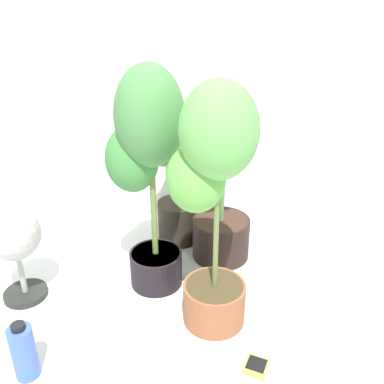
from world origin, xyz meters
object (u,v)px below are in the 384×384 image
(potted_plant_front_right, at_px, (212,190))
(floor_fan, at_px, (14,239))
(potted_plant_center, at_px, (147,158))
(potted_plant_back_right, at_px, (219,185))
(potted_plant_back_center, at_px, (179,166))
(hygrometer_box, at_px, (256,367))
(nutrient_bottle, at_px, (24,352))

(potted_plant_front_right, distance_m, floor_fan, 0.84)
(potted_plant_center, xyz_separation_m, potted_plant_back_right, (0.28, 0.24, -0.21))
(potted_plant_back_center, relative_size, hygrometer_box, 7.40)
(hygrometer_box, height_order, nutrient_bottle, nutrient_bottle)
(potted_plant_center, distance_m, nutrient_bottle, 0.80)
(potted_plant_front_right, bearing_deg, potted_plant_center, 142.03)
(hygrometer_box, bearing_deg, potted_plant_center, 152.47)
(potted_plant_back_center, xyz_separation_m, hygrometer_box, (0.37, -0.81, -0.40))
(potted_plant_back_right, relative_size, hygrometer_box, 7.19)
(hygrometer_box, height_order, floor_fan, floor_fan)
(potted_plant_back_center, bearing_deg, floor_fan, -138.55)
(potted_plant_back_right, distance_m, hygrometer_box, 0.80)
(potted_plant_back_center, relative_size, floor_fan, 1.79)
(nutrient_bottle, bearing_deg, floor_fan, 116.46)
(potted_plant_back_right, bearing_deg, hygrometer_box, -76.33)
(potted_plant_front_right, bearing_deg, potted_plant_back_right, 88.84)
(potted_plant_back_center, relative_size, potted_plant_front_right, 0.79)
(potted_plant_back_right, relative_size, potted_plant_front_right, 0.77)
(potted_plant_front_right, height_order, floor_fan, potted_plant_front_right)
(potted_plant_back_right, height_order, potted_plant_back_center, potted_plant_back_center)
(potted_plant_back_right, xyz_separation_m, potted_plant_front_right, (-0.01, -0.45, 0.18))
(potted_plant_center, xyz_separation_m, hygrometer_box, (0.44, -0.45, -0.58))
(potted_plant_back_center, bearing_deg, potted_plant_front_right, -71.50)
(potted_plant_center, height_order, nutrient_bottle, potted_plant_center)
(potted_plant_back_right, relative_size, potted_plant_back_center, 0.97)
(potted_plant_front_right, bearing_deg, potted_plant_back_center, 108.50)
(potted_plant_back_center, relative_size, nutrient_bottle, 3.38)
(hygrometer_box, bearing_deg, potted_plant_front_right, 144.20)
(nutrient_bottle, bearing_deg, potted_plant_back_center, 66.27)
(hygrometer_box, distance_m, nutrient_bottle, 0.78)
(potted_plant_back_center, distance_m, hygrometer_box, 0.98)
(potted_plant_back_right, bearing_deg, potted_plant_back_center, 148.01)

